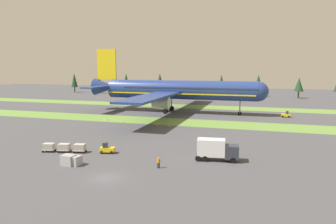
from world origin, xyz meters
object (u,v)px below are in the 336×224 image
object	(u,v)px
taxiway_marker_1	(108,120)
taxiway_marker_3	(123,122)
cargo_dolly_second	(64,147)
taxiway_marker_2	(169,126)
pushback_tractor	(286,115)
taxiway_marker_0	(157,125)
baggage_tug	(107,149)
catering_truck	(217,149)
cargo_dolly_third	(49,147)
uld_container_1	(69,160)
cargo_dolly_lead	(80,148)
airliner	(175,90)
uld_container_0	(74,160)
ground_crew_marshaller	(159,162)

from	to	relation	value
taxiway_marker_1	taxiway_marker_3	bearing A→B (deg)	-19.08
cargo_dolly_second	taxiway_marker_3	distance (m)	30.41
taxiway_marker_2	cargo_dolly_second	bearing A→B (deg)	-111.13
pushback_tractor	taxiway_marker_0	bearing A→B (deg)	126.60
baggage_tug	cargo_dolly_second	size ratio (longest dim) A/B	1.14
pushback_tractor	taxiway_marker_2	bearing A→B (deg)	129.90
catering_truck	taxiway_marker_1	xyz separation A→B (m)	(-35.61, 29.42, -1.66)
catering_truck	taxiway_marker_1	world-z (taller)	catering_truck
catering_truck	taxiway_marker_3	bearing A→B (deg)	-139.30
taxiway_marker_2	cargo_dolly_third	bearing A→B (deg)	-115.41
baggage_tug	cargo_dolly_third	bearing A→B (deg)	-90.00
baggage_tug	cargo_dolly_second	distance (m)	7.93
pushback_tractor	taxiway_marker_0	distance (m)	41.67
uld_container_1	taxiway_marker_3	world-z (taller)	uld_container_1
cargo_dolly_lead	taxiway_marker_2	world-z (taller)	cargo_dolly_lead
airliner	uld_container_1	world-z (taller)	airliner
uld_container_0	taxiway_marker_1	size ratio (longest dim) A/B	3.45
baggage_tug	taxiway_marker_1	xyz separation A→B (m)	(-16.19, 30.71, -0.52)
cargo_dolly_second	pushback_tractor	size ratio (longest dim) A/B	0.94
catering_truck	taxiway_marker_1	size ratio (longest dim) A/B	12.37
taxiway_marker_0	cargo_dolly_second	bearing A→B (deg)	-104.98
taxiway_marker_0	cargo_dolly_third	bearing A→B (deg)	-109.67
cargo_dolly_lead	pushback_tractor	size ratio (longest dim) A/B	0.94
airliner	catering_truck	distance (m)	55.70
baggage_tug	uld_container_0	distance (m)	7.86
taxiway_marker_2	taxiway_marker_1	bearing A→B (deg)	169.78
cargo_dolly_third	uld_container_1	size ratio (longest dim) A/B	1.23
catering_truck	ground_crew_marshaller	size ratio (longest dim) A/B	4.12
airliner	taxiway_marker_0	size ratio (longest dim) A/B	133.76
cargo_dolly_lead	cargo_dolly_second	xyz separation A→B (m)	(-2.84, -0.60, 0.00)
uld_container_1	taxiway_marker_0	xyz separation A→B (m)	(2.53, 35.46, -0.55)
cargo_dolly_lead	uld_container_0	size ratio (longest dim) A/B	1.23
cargo_dolly_second	cargo_dolly_third	xyz separation A→B (m)	(-2.84, -0.60, 0.00)
pushback_tractor	uld_container_1	bearing A→B (deg)	149.06
catering_truck	uld_container_0	bearing A→B (deg)	-73.51
baggage_tug	uld_container_1	bearing A→B (deg)	-29.31
cargo_dolly_second	uld_container_0	world-z (taller)	cargo_dolly_second
taxiway_marker_0	taxiway_marker_2	bearing A→B (deg)	-5.53
pushback_tractor	uld_container_0	xyz separation A→B (m)	(-35.00, -60.18, -0.06)
cargo_dolly_lead	catering_truck	world-z (taller)	catering_truck
cargo_dolly_lead	taxiway_marker_0	bearing A→B (deg)	158.22
cargo_dolly_lead	cargo_dolly_third	xyz separation A→B (m)	(-5.67, -1.20, 0.00)
pushback_tractor	taxiway_marker_2	world-z (taller)	pushback_tractor
baggage_tug	cargo_dolly_lead	xyz separation A→B (m)	(-4.92, -1.04, 0.10)
airliner	taxiway_marker_0	bearing A→B (deg)	4.70
ground_crew_marshaller	taxiway_marker_2	distance (m)	33.42
airliner	catering_truck	size ratio (longest dim) A/B	10.35
pushback_tractor	taxiway_marker_3	size ratio (longest dim) A/B	5.78
cargo_dolly_lead	taxiway_marker_1	bearing A→B (deg)	-172.37
baggage_tug	taxiway_marker_1	world-z (taller)	baggage_tug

